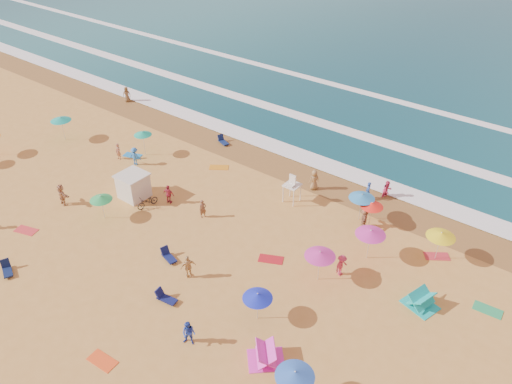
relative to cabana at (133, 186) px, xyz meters
The scene contains 13 objects.
ground 6.26m from the cabana, 11.13° to the right, with size 220.00×220.00×0.00m, color gold.
ocean 83.04m from the cabana, 85.81° to the left, with size 220.00×140.00×0.18m, color #0C4756.
wet_sand 12.87m from the cabana, 61.81° to the left, with size 220.00×220.00×0.00m, color olive.
surf_foam 21.04m from the cabana, 73.24° to the left, with size 200.00×18.70×0.05m.
cabana is the anchor object (origin of this frame).
cabana_roof 1.06m from the cabana, ahead, with size 2.20×2.20×0.12m, color silver.
bicycle 1.99m from the cabana, ahead, with size 0.64×1.83×0.96m, color black.
lifeguard_stand 12.80m from the cabana, 34.61° to the left, with size 1.20×1.20×2.10m, color white, non-canonical shape.
beach_umbrellas 8.16m from the cabana, ahead, with size 55.78×26.98×0.76m.
loungers 14.40m from the cabana, 15.51° to the right, with size 41.63×25.13×0.34m.
towels 7.25m from the cabana, 31.29° to the right, with size 43.63×25.12×0.03m.
popup_tents 20.68m from the cabana, ahead, with size 7.63×11.42×1.20m.
beachgoers 5.70m from the cabana, 26.12° to the left, with size 53.11×26.15×2.12m.
Camera 1 is at (22.29, -19.44, 23.14)m, focal length 35.00 mm.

